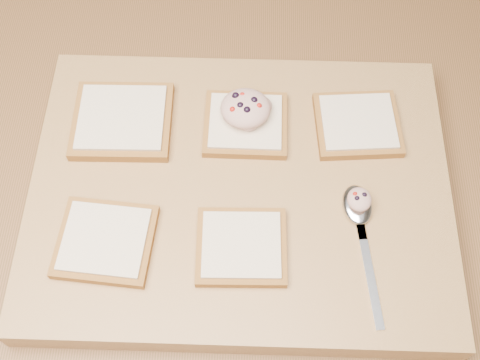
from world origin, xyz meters
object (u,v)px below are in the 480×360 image
at_px(spoon, 359,215).
at_px(tuna_salad_dollop, 245,108).
at_px(cutting_board, 240,192).
at_px(bread_far_center, 246,124).

bearing_deg(spoon, tuna_salad_dollop, 136.42).
bearing_deg(cutting_board, bread_far_center, 86.95).
height_order(tuna_salad_dollop, spoon, tuna_salad_dollop).
height_order(bread_far_center, tuna_salad_dollop, tuna_salad_dollop).
bearing_deg(spoon, cutting_board, 164.64).
relative_size(bread_far_center, spoon, 0.60).
relative_size(cutting_board, spoon, 2.90).
distance_m(bread_far_center, tuna_salad_dollop, 0.03).
height_order(cutting_board, tuna_salad_dollop, tuna_salad_dollop).
bearing_deg(tuna_salad_dollop, bread_far_center, -86.36).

